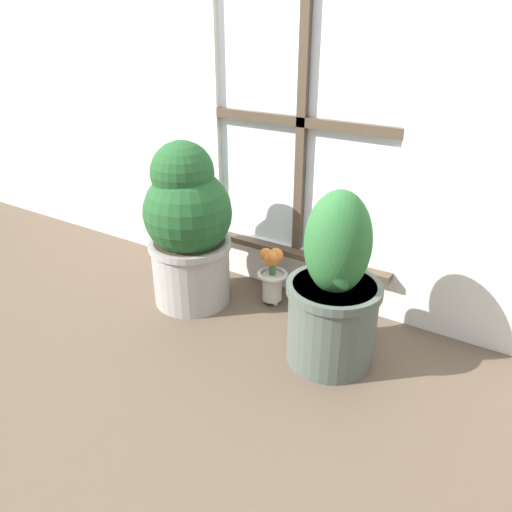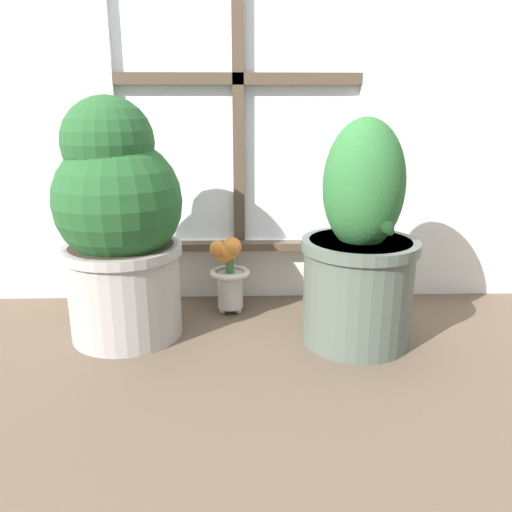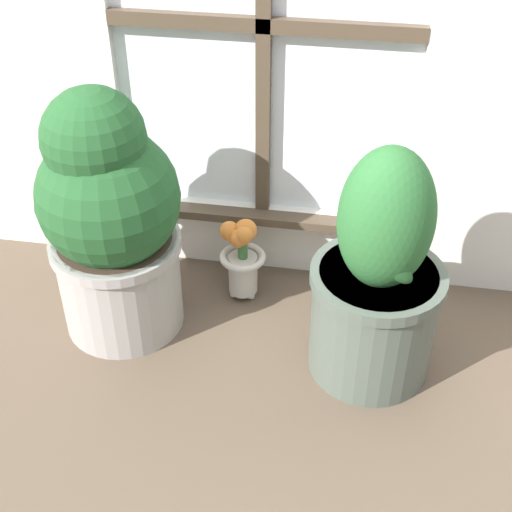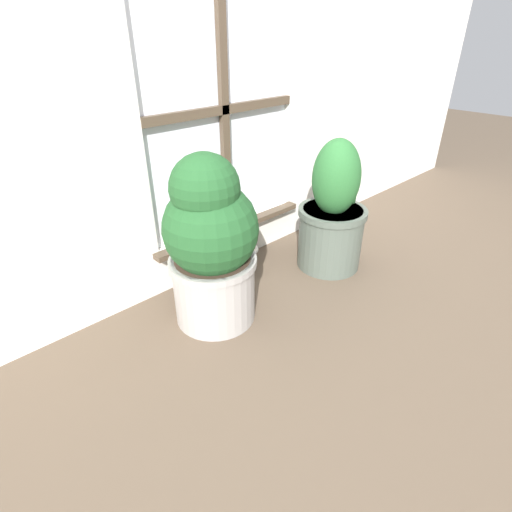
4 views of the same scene
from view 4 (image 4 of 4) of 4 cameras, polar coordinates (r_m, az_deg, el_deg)
name	(u,v)px [view 4 (image 4 of 4)]	position (r m, az deg, el deg)	size (l,w,h in m)	color
ground_plane	(316,309)	(1.67, 8.56, -7.54)	(10.00, 10.00, 0.00)	brown
potted_plant_left	(211,243)	(1.45, -6.45, 1.82)	(0.34, 0.34, 0.66)	#9E9993
potted_plant_right	(332,216)	(1.87, 10.86, 5.66)	(0.31, 0.31, 0.61)	#4C564C
flower_vase	(244,247)	(1.80, -1.77, 1.22)	(0.13, 0.13, 0.24)	#BCB7AD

